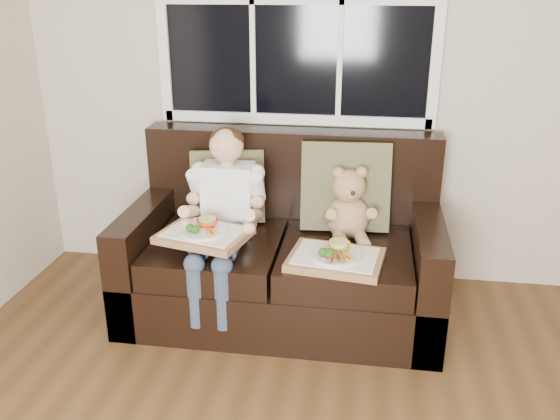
% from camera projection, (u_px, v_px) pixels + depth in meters
% --- Properties ---
extents(room_walls, '(4.52, 5.02, 2.71)m').
position_uv_depth(room_walls, '(502.00, 100.00, 0.92)').
color(room_walls, beige).
rests_on(room_walls, ground).
extents(window_back, '(1.62, 0.04, 1.37)m').
position_uv_depth(window_back, '(297.00, 2.00, 3.27)').
color(window_back, black).
rests_on(window_back, room_walls).
extents(loveseat, '(1.70, 0.92, 0.96)m').
position_uv_depth(loveseat, '(284.00, 257.00, 3.34)').
color(loveseat, black).
rests_on(loveseat, ground).
extents(pillow_left, '(0.45, 0.28, 0.43)m').
position_uv_depth(pillow_left, '(228.00, 186.00, 3.40)').
color(pillow_left, brown).
rests_on(pillow_left, loveseat).
extents(pillow_right, '(0.50, 0.26, 0.50)m').
position_uv_depth(pillow_right, '(345.00, 186.00, 3.29)').
color(pillow_right, brown).
rests_on(pillow_right, loveseat).
extents(child, '(0.40, 0.60, 0.91)m').
position_uv_depth(child, '(224.00, 204.00, 3.14)').
color(child, white).
rests_on(child, loveseat).
extents(teddy_bear, '(0.28, 0.33, 0.42)m').
position_uv_depth(teddy_bear, '(348.00, 209.00, 3.19)').
color(teddy_bear, tan).
rests_on(teddy_bear, loveseat).
extents(tray_left, '(0.49, 0.42, 0.10)m').
position_uv_depth(tray_left, '(204.00, 233.00, 2.98)').
color(tray_left, '#926642').
rests_on(tray_left, child).
extents(tray_right, '(0.50, 0.41, 0.10)m').
position_uv_depth(tray_right, '(336.00, 258.00, 2.93)').
color(tray_right, '#926642').
rests_on(tray_right, loveseat).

